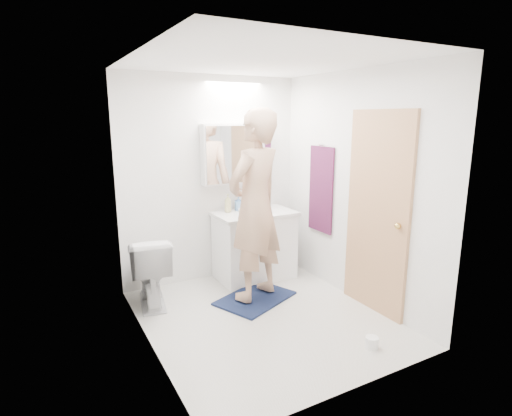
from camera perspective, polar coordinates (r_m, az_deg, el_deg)
floor at (r=4.16m, az=1.09°, el=-15.02°), size 2.50×2.50×0.00m
ceiling at (r=3.72m, az=1.25°, el=19.89°), size 2.50×2.50×0.00m
wall_back at (r=4.86m, az=-6.21°, el=3.92°), size 2.50×0.00×2.50m
wall_front at (r=2.77m, az=14.16°, el=-3.02°), size 2.50×0.00×2.50m
wall_left at (r=3.36m, az=-15.33°, el=-0.38°), size 0.00×2.50×2.50m
wall_right at (r=4.40m, az=13.70°, el=2.72°), size 0.00×2.50×2.50m
vanity_cabinet at (r=4.98m, az=-0.22°, el=-5.40°), size 0.90×0.55×0.78m
countertop at (r=4.87m, az=-0.22°, el=-0.80°), size 0.95×0.58×0.04m
sink_basin at (r=4.88m, az=-0.39°, el=-0.33°), size 0.36×0.36×0.03m
faucet at (r=5.03m, az=-1.42°, el=0.82°), size 0.02×0.02×0.16m
medicine_cabinet at (r=4.88m, az=-2.67°, el=7.56°), size 0.88×0.14×0.70m
mirror_panel at (r=4.82m, az=-2.27°, el=7.50°), size 0.84×0.01×0.66m
toilet at (r=4.44m, az=-14.59°, el=-8.33°), size 0.54×0.79×0.75m
bath_rug at (r=4.52m, az=-0.13°, el=-12.49°), size 0.95×0.82×0.02m
person at (r=4.19m, az=-0.13°, el=0.26°), size 0.85×0.72×1.97m
door at (r=4.18m, az=16.57°, el=-0.76°), size 0.04×0.80×2.00m
door_knob at (r=3.96m, az=19.17°, el=-2.40°), size 0.06×0.06×0.06m
towel at (r=4.82m, az=9.05°, el=2.55°), size 0.02×0.42×1.00m
towel_hook at (r=4.75m, az=9.14°, el=8.73°), size 0.07×0.02×0.02m
soap_bottle_a at (r=4.85m, az=-3.94°, el=0.68°), size 0.09×0.09×0.22m
soap_bottle_b at (r=4.94m, az=-2.48°, el=0.68°), size 0.10×0.10×0.18m
toothbrush_cup at (r=5.11m, az=1.54°, el=0.62°), size 0.10×0.10×0.09m
toilet_paper_roll at (r=3.79m, az=15.87°, el=-17.60°), size 0.11×0.11×0.10m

